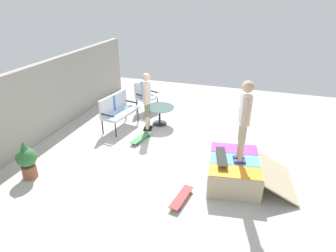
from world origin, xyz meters
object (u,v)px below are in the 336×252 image
Objects in this scene: person_watching at (147,98)px; skateboard_on_ramp at (222,157)px; patio_table at (160,112)px; potted_plant at (27,159)px; skateboard_by_bench at (141,138)px; skateboard_spare at (181,197)px; skate_ramp at (235,170)px; person_skater at (244,116)px; patio_chair_near_house at (144,93)px; patio_bench at (117,108)px.

skateboard_on_ramp is (-1.98, -2.48, -0.37)m from person_watching.
patio_table is 4.03m from potted_plant.
skateboard_by_bench and skateboard_spare have the same top height.
skateboard_by_bench is at bearing -173.90° from person_watching.
potted_plant is (-1.26, 4.41, 0.18)m from skate_ramp.
person_skater is 2.12× the size of skateboard_on_ramp.
skateboard_on_ramp is at bearing -137.27° from patio_table.
person_skater reaches higher than patio_chair_near_house.
person_watching reaches higher than skate_ramp.
person_watching reaches higher than skateboard_on_ramp.
skateboard_by_bench is 2.76m from skateboard_spare.
patio_table reaches higher than skateboard_spare.
skateboard_by_bench is 2.96m from potted_plant.
potted_plant is at bearing 166.93° from patio_bench.
person_skater reaches higher than skate_ramp.
potted_plant is at bearing 144.38° from skateboard_by_bench.
patio_chair_near_house is 4.62m from skateboard_on_ramp.
person_watching is (-0.47, 0.21, 0.61)m from patio_table.
person_skater is at bearing -114.57° from skate_ramp.
patio_chair_near_house is 1.24× the size of skateboard_by_bench.
skateboard_spare is at bearing -149.50° from patio_chair_near_house.
patio_chair_near_house reaches higher than skateboard_by_bench.
patio_chair_near_house is at bearing 42.83° from skateboard_on_ramp.
person_watching is at bearing -27.54° from potted_plant.
patio_table is 3.72m from person_skater.
patio_bench is 1.30m from skateboard_by_bench.
person_skater reaches higher than person_watching.
skateboard_spare is at bearing 144.27° from skateboard_on_ramp.
skateboard_spare is (-2.86, -1.85, -0.93)m from person_watching.
skate_ramp is at bearing 65.43° from person_skater.
person_watching is 2.11× the size of skateboard_spare.
skateboard_on_ramp is (0.87, -0.63, 0.56)m from skateboard_spare.
patio_bench reaches higher than skateboard_by_bench.
person_skater is 1.02m from skateboard_on_ramp.
skateboard_on_ramp is at bearing -118.66° from patio_bench.
skate_ramp is 1.51× the size of patio_bench.
skate_ramp reaches higher than skateboard_by_bench.
skateboard_on_ramp is at bearing 105.38° from person_skater.
skateboard_by_bench is at bearing -160.95° from patio_chair_near_house.
patio_table is 1.25m from skateboard_by_bench.
person_watching is 1.89× the size of potted_plant.
skateboard_by_bench is 1.00× the size of skateboard_spare.
potted_plant is at bearing 105.48° from person_skater.
person_skater is 2.13× the size of skateboard_spare.
person_watching reaches higher than patio_bench.
patio_chair_near_house is at bearing 25.22° from person_watching.
patio_bench is at bearing 61.34° from skateboard_on_ramp.
skate_ramp is 0.49m from skateboard_on_ramp.
patio_bench reaches higher than skateboard_on_ramp.
skateboard_by_bench is at bearing 173.60° from patio_table.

